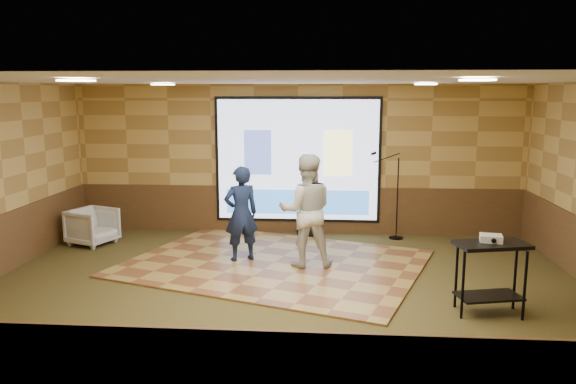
# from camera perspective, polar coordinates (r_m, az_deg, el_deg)

# --- Properties ---
(ground) EXTENTS (9.00, 9.00, 0.00)m
(ground) POSITION_cam_1_polar(r_m,az_deg,el_deg) (8.24, -0.48, -10.05)
(ground) COLOR #2C3719
(ground) RESTS_ON ground
(room_shell) EXTENTS (9.04, 7.04, 3.02)m
(room_shell) POSITION_cam_1_polar(r_m,az_deg,el_deg) (7.77, -0.50, 4.60)
(room_shell) COLOR tan
(room_shell) RESTS_ON ground
(wainscot_back) EXTENTS (9.00, 0.04, 0.95)m
(wainscot_back) POSITION_cam_1_polar(r_m,az_deg,el_deg) (11.46, 0.97, -1.81)
(wainscot_back) COLOR #4C3219
(wainscot_back) RESTS_ON ground
(wainscot_front) EXTENTS (9.00, 0.04, 0.95)m
(wainscot_front) POSITION_cam_1_polar(r_m,az_deg,el_deg) (4.89, -4.10, -18.87)
(wainscot_front) COLOR #4C3219
(wainscot_front) RESTS_ON ground
(projector_screen) EXTENTS (3.32, 0.06, 2.52)m
(projector_screen) POSITION_cam_1_polar(r_m,az_deg,el_deg) (11.25, 0.98, 3.14)
(projector_screen) COLOR black
(projector_screen) RESTS_ON room_shell
(downlight_nw) EXTENTS (0.32, 0.32, 0.02)m
(downlight_nw) POSITION_cam_1_polar(r_m,az_deg,el_deg) (9.93, -12.58, 10.62)
(downlight_nw) COLOR beige
(downlight_nw) RESTS_ON room_shell
(downlight_ne) EXTENTS (0.32, 0.32, 0.02)m
(downlight_ne) POSITION_cam_1_polar(r_m,az_deg,el_deg) (9.64, 13.81, 10.59)
(downlight_ne) COLOR beige
(downlight_ne) RESTS_ON room_shell
(downlight_sw) EXTENTS (0.32, 0.32, 0.02)m
(downlight_sw) POSITION_cam_1_polar(r_m,az_deg,el_deg) (6.83, -20.70, 10.55)
(downlight_sw) COLOR beige
(downlight_sw) RESTS_ON room_shell
(downlight_se) EXTENTS (0.32, 0.32, 0.02)m
(downlight_se) POSITION_cam_1_polar(r_m,az_deg,el_deg) (6.40, 18.66, 10.74)
(downlight_se) COLOR beige
(downlight_se) RESTS_ON room_shell
(dance_floor) EXTENTS (5.58, 4.89, 0.03)m
(dance_floor) POSITION_cam_1_polar(r_m,az_deg,el_deg) (9.47, -1.40, -7.24)
(dance_floor) COLOR olive
(dance_floor) RESTS_ON ground
(player_left) EXTENTS (0.70, 0.61, 1.61)m
(player_left) POSITION_cam_1_polar(r_m,az_deg,el_deg) (9.43, -4.79, -2.20)
(player_left) COLOR #141F40
(player_left) RESTS_ON dance_floor
(player_right) EXTENTS (0.97, 0.80, 1.84)m
(player_right) POSITION_cam_1_polar(r_m,az_deg,el_deg) (9.08, 1.86, -1.90)
(player_right) COLOR beige
(player_right) RESTS_ON dance_floor
(av_table) EXTENTS (0.90, 0.48, 0.95)m
(av_table) POSITION_cam_1_polar(r_m,az_deg,el_deg) (7.70, 19.89, -6.94)
(av_table) COLOR black
(av_table) RESTS_ON ground
(projector) EXTENTS (0.31, 0.27, 0.09)m
(projector) POSITION_cam_1_polar(r_m,az_deg,el_deg) (7.67, 19.93, -4.44)
(projector) COLOR silver
(projector) RESTS_ON av_table
(mic_stand) EXTENTS (0.67, 0.28, 1.72)m
(mic_stand) POSITION_cam_1_polar(r_m,az_deg,el_deg) (11.17, 10.71, -2.20)
(mic_stand) COLOR black
(mic_stand) RESTS_ON ground
(banquet_chair) EXTENTS (0.98, 0.96, 0.69)m
(banquet_chair) POSITION_cam_1_polar(r_m,az_deg,el_deg) (11.21, -19.24, -3.33)
(banquet_chair) COLOR gray
(banquet_chair) RESTS_ON ground
(duffel_bag) EXTENTS (0.46, 0.34, 0.26)m
(duffel_bag) POSITION_cam_1_polar(r_m,az_deg,el_deg) (11.30, 2.02, -3.78)
(duffel_bag) COLOR black
(duffel_bag) RESTS_ON ground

